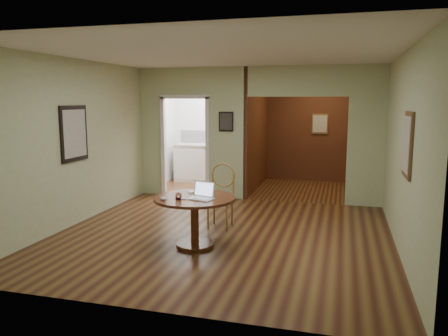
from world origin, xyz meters
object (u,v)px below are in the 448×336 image
(chair, at_px, (221,192))
(open_laptop, at_px, (203,194))
(closed_laptop, at_px, (199,192))
(dining_table, at_px, (195,210))

(chair, bearing_deg, open_laptop, -86.09)
(open_laptop, xyz_separation_m, closed_laptop, (-0.17, 0.33, -0.05))
(chair, relative_size, closed_laptop, 3.50)
(closed_laptop, bearing_deg, chair, 54.24)
(dining_table, xyz_separation_m, chair, (0.09, 1.05, 0.05))
(chair, bearing_deg, closed_laptop, -97.43)
(dining_table, height_order, chair, chair)
(chair, xyz_separation_m, closed_laptop, (-0.12, -0.77, 0.15))
(chair, height_order, open_laptop, chair)
(chair, relative_size, open_laptop, 2.87)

